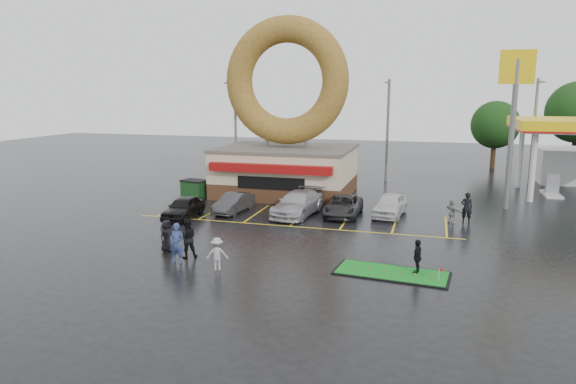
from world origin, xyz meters
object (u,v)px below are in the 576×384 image
(car_silver, at_px, (298,203))
(person_cameraman, at_px, (417,257))
(shell_sign, at_px, (515,100))
(car_grey, at_px, (343,206))
(car_white, at_px, (390,205))
(putting_green, at_px, (392,273))
(donut_shop, at_px, (286,137))
(person_blue, at_px, (177,243))
(streetlight_mid, at_px, (388,128))
(streetlight_right, at_px, (534,130))
(car_black, at_px, (184,208))
(dumpster, at_px, (195,190))
(streetlight_left, at_px, (235,126))
(car_dgrey, at_px, (234,203))

(car_silver, relative_size, person_cameraman, 3.39)
(shell_sign, bearing_deg, car_grey, -154.38)
(car_white, bearing_deg, putting_green, -77.74)
(donut_shop, bearing_deg, person_cameraman, -56.21)
(donut_shop, height_order, person_blue, donut_shop)
(shell_sign, xyz_separation_m, streetlight_mid, (-9.00, 8.92, -2.60))
(car_silver, relative_size, car_grey, 1.15)
(streetlight_mid, bearing_deg, streetlight_right, 4.76)
(shell_sign, height_order, car_black, shell_sign)
(dumpster, bearing_deg, putting_green, -23.82)
(car_black, height_order, car_grey, car_black)
(streetlight_left, height_order, person_cameraman, streetlight_left)
(car_white, bearing_deg, dumpster, -179.69)
(shell_sign, relative_size, streetlight_left, 1.18)
(donut_shop, distance_m, car_black, 10.97)
(car_dgrey, distance_m, car_white, 10.27)
(shell_sign, distance_m, car_white, 10.88)
(car_silver, relative_size, putting_green, 1.03)
(donut_shop, relative_size, putting_green, 2.61)
(shell_sign, height_order, car_dgrey, shell_sign)
(streetlight_left, bearing_deg, shell_sign, -18.99)
(car_grey, bearing_deg, car_silver, -166.48)
(donut_shop, height_order, person_cameraman, donut_shop)
(car_grey, xyz_separation_m, car_white, (2.92, 0.74, 0.09))
(shell_sign, distance_m, car_silver, 15.89)
(car_grey, relative_size, car_white, 1.08)
(car_dgrey, bearing_deg, streetlight_left, 117.14)
(donut_shop, relative_size, car_white, 3.16)
(streetlight_mid, height_order, streetlight_right, same)
(car_black, distance_m, putting_green, 15.17)
(car_silver, bearing_deg, streetlight_right, 51.63)
(car_silver, relative_size, dumpster, 2.96)
(car_black, relative_size, person_cameraman, 2.57)
(person_cameraman, xyz_separation_m, putting_green, (-1.06, -0.30, -0.75))
(car_silver, xyz_separation_m, person_blue, (-3.00, -10.73, 0.18))
(streetlight_mid, xyz_separation_m, car_white, (1.51, -13.17, -4.05))
(car_silver, xyz_separation_m, car_grey, (2.86, 0.72, -0.13))
(donut_shop, xyz_separation_m, car_grey, (5.59, -5.96, -3.82))
(car_dgrey, distance_m, person_cameraman, 15.02)
(car_black, xyz_separation_m, car_dgrey, (2.46, 2.37, -0.05))
(car_black, height_order, dumpster, car_black)
(donut_shop, bearing_deg, car_black, -113.13)
(streetlight_left, distance_m, streetlight_mid, 14.04)
(person_blue, bearing_deg, streetlight_left, 105.73)
(car_black, height_order, car_silver, car_silver)
(car_silver, bearing_deg, putting_green, -46.45)
(car_black, relative_size, car_silver, 0.76)
(shell_sign, bearing_deg, person_blue, -134.71)
(car_grey, xyz_separation_m, putting_green, (3.96, -10.19, -0.60))
(streetlight_right, relative_size, car_grey, 1.95)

